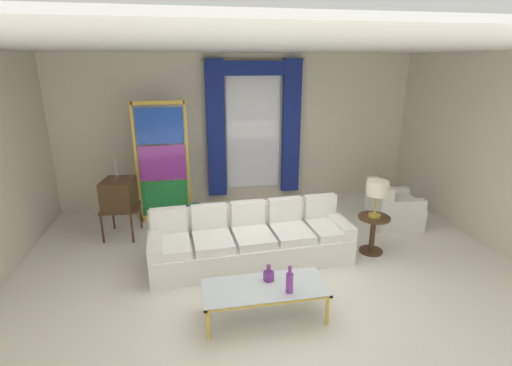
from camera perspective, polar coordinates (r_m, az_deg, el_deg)
ground_plane at (r=5.49m, az=2.54°, el=-13.35°), size 16.00×16.00×0.00m
wall_rear at (r=7.82m, az=-2.47°, el=7.97°), size 8.00×0.12×3.00m
wall_right at (r=7.15m, az=31.46°, el=4.42°), size 0.12×7.00×3.00m
ceiling_slab at (r=5.48m, az=0.97°, el=19.73°), size 8.00×7.60×0.04m
curtained_window at (r=7.66m, az=-0.29°, el=9.61°), size 2.00×0.17×2.70m
couch_white_long at (r=5.69m, az=-0.85°, el=-8.62°), size 2.96×1.08×0.86m
coffee_table at (r=4.47m, az=1.31°, el=-15.67°), size 1.41×0.60×0.41m
bottle_blue_decanter at (r=4.30m, az=5.08°, el=-14.56°), size 0.08×0.08×0.33m
bottle_crystal_tall at (r=4.52m, az=1.91°, el=-13.64°), size 0.13×0.13×0.21m
vintage_tv at (r=6.66m, az=-19.95°, el=-1.75°), size 0.62×0.66×1.35m
armchair_white at (r=7.29m, az=19.67°, el=-3.74°), size 0.90×0.89×0.80m
stained_glass_divider at (r=7.02m, az=-13.88°, el=2.62°), size 0.95×0.05×2.20m
peacock_figurine at (r=6.84m, az=-9.11°, el=-4.91°), size 0.44×0.60×0.50m
round_side_table at (r=6.13m, az=17.19°, el=-6.92°), size 0.48×0.48×0.59m
table_lamp_brass at (r=5.89m, az=17.79°, el=-0.96°), size 0.32×0.32×0.57m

